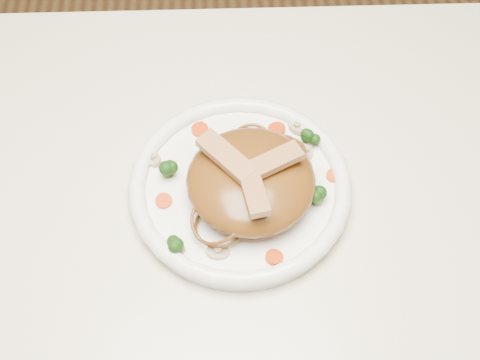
{
  "coord_description": "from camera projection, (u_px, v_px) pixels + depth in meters",
  "views": [
    {
      "loc": [
        0.03,
        -0.34,
        1.42
      ],
      "look_at": [
        0.04,
        0.08,
        0.78
      ],
      "focal_mm": 48.68,
      "sensor_mm": 36.0,
      "label": 1
    }
  ],
  "objects": [
    {
      "name": "table",
      "position": [
        211.0,
        288.0,
        0.82
      ],
      "size": [
        1.2,
        0.8,
        0.75
      ],
      "color": "beige",
      "rests_on": "ground"
    },
    {
      "name": "plate",
      "position": [
        240.0,
        190.0,
        0.78
      ],
      "size": [
        0.28,
        0.28,
        0.02
      ],
      "primitive_type": "cylinder",
      "rotation": [
        0.0,
        0.0,
        -0.08
      ],
      "color": "white",
      "rests_on": "table"
    },
    {
      "name": "noodle_mound",
      "position": [
        251.0,
        180.0,
        0.74
      ],
      "size": [
        0.2,
        0.2,
        0.05
      ],
      "primitive_type": "ellipsoid",
      "rotation": [
        0.0,
        0.0,
        -0.41
      ],
      "color": "#5D3711",
      "rests_on": "plate"
    },
    {
      "name": "chicken_a",
      "position": [
        272.0,
        162.0,
        0.72
      ],
      "size": [
        0.07,
        0.05,
        0.01
      ],
      "primitive_type": "cube",
      "rotation": [
        0.0,
        0.0,
        0.47
      ],
      "color": "tan",
      "rests_on": "noodle_mound"
    },
    {
      "name": "chicken_b",
      "position": [
        226.0,
        157.0,
        0.72
      ],
      "size": [
        0.07,
        0.07,
        0.01
      ],
      "primitive_type": "cube",
      "rotation": [
        0.0,
        0.0,
        2.31
      ],
      "color": "tan",
      "rests_on": "noodle_mound"
    },
    {
      "name": "chicken_c",
      "position": [
        253.0,
        188.0,
        0.7
      ],
      "size": [
        0.04,
        0.07,
        0.01
      ],
      "primitive_type": "cube",
      "rotation": [
        0.0,
        0.0,
        4.91
      ],
      "color": "tan",
      "rests_on": "noodle_mound"
    },
    {
      "name": "broccoli_0",
      "position": [
        310.0,
        138.0,
        0.79
      ],
      "size": [
        0.03,
        0.03,
        0.03
      ],
      "primitive_type": null,
      "rotation": [
        0.0,
        0.0,
        0.39
      ],
      "color": "#193F0D",
      "rests_on": "plate"
    },
    {
      "name": "broccoli_1",
      "position": [
        167.0,
        167.0,
        0.77
      ],
      "size": [
        0.03,
        0.03,
        0.03
      ],
      "primitive_type": null,
      "rotation": [
        0.0,
        0.0,
        0.18
      ],
      "color": "#193F0D",
      "rests_on": "plate"
    },
    {
      "name": "broccoli_2",
      "position": [
        178.0,
        244.0,
        0.71
      ],
      "size": [
        0.03,
        0.03,
        0.03
      ],
      "primitive_type": null,
      "rotation": [
        0.0,
        0.0,
        -0.36
      ],
      "color": "#193F0D",
      "rests_on": "plate"
    },
    {
      "name": "broccoli_3",
      "position": [
        318.0,
        194.0,
        0.74
      ],
      "size": [
        0.04,
        0.04,
        0.03
      ],
      "primitive_type": null,
      "rotation": [
        0.0,
        0.0,
        -0.28
      ],
      "color": "#193F0D",
      "rests_on": "plate"
    },
    {
      "name": "carrot_0",
      "position": [
        277.0,
        129.0,
        0.81
      ],
      "size": [
        0.03,
        0.03,
        0.0
      ],
      "primitive_type": "cylinder",
      "rotation": [
        0.0,
        0.0,
        -0.23
      ],
      "color": "red",
      "rests_on": "plate"
    },
    {
      "name": "carrot_1",
      "position": [
        164.0,
        201.0,
        0.76
      ],
      "size": [
        0.02,
        0.02,
        0.0
      ],
      "primitive_type": "cylinder",
      "rotation": [
        0.0,
        0.0,
        -0.16
      ],
      "color": "red",
      "rests_on": "plate"
    },
    {
      "name": "carrot_2",
      "position": [
        333.0,
        176.0,
        0.78
      ],
      "size": [
        0.02,
        0.02,
        0.0
      ],
      "primitive_type": "cylinder",
      "rotation": [
        0.0,
        0.0,
        0.33
      ],
      "color": "red",
      "rests_on": "plate"
    },
    {
      "name": "carrot_3",
      "position": [
        200.0,
        130.0,
        0.81
      ],
      "size": [
        0.03,
        0.03,
        0.0
      ],
      "primitive_type": "cylinder",
      "rotation": [
        0.0,
        0.0,
        -0.22
      ],
      "color": "red",
      "rests_on": "plate"
    },
    {
      "name": "carrot_4",
      "position": [
        274.0,
        257.0,
        0.72
      ],
      "size": [
        0.03,
        0.03,
        0.0
      ],
      "primitive_type": "cylinder",
      "rotation": [
        0.0,
        0.0,
        0.43
      ],
      "color": "red",
      "rests_on": "plate"
    },
    {
      "name": "mushroom_0",
      "position": [
        218.0,
        252.0,
        0.72
      ],
      "size": [
        0.03,
        0.03,
        0.01
      ],
      "primitive_type": "cylinder",
      "rotation": [
        0.0,
        0.0,
        -0.03
      ],
      "color": "beige",
      "rests_on": "plate"
    },
    {
      "name": "mushroom_1",
      "position": [
        305.0,
        151.0,
        0.79
      ],
      "size": [
        0.03,
        0.03,
        0.01
      ],
      "primitive_type": "cylinder",
      "rotation": [
        0.0,
        0.0,
        1.54
      ],
      "color": "beige",
      "rests_on": "plate"
    },
    {
      "name": "mushroom_2",
      "position": [
        153.0,
        159.0,
        0.79
      ],
      "size": [
        0.03,
        0.03,
        0.01
      ],
      "primitive_type": "cylinder",
      "rotation": [
        0.0,
        0.0,
        -1.03
      ],
      "color": "beige",
      "rests_on": "plate"
    },
    {
      "name": "mushroom_3",
      "position": [
        297.0,
        127.0,
        0.81
      ],
      "size": [
        0.04,
        0.04,
        0.01
      ],
      "primitive_type": "cylinder",
      "rotation": [
        0.0,
        0.0,
        2.18
      ],
      "color": "beige",
      "rests_on": "plate"
    }
  ]
}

